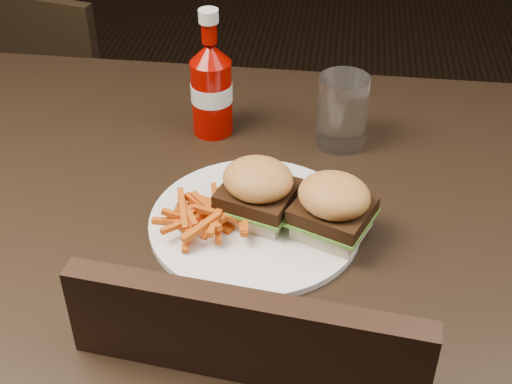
# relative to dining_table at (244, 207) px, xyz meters

# --- Properties ---
(dining_table) EXTENTS (1.20, 0.80, 0.04)m
(dining_table) POSITION_rel_dining_table_xyz_m (0.00, 0.00, 0.00)
(dining_table) COLOR black
(dining_table) RESTS_ON ground
(chair_far) EXTENTS (0.44, 0.44, 0.03)m
(chair_far) POSITION_rel_dining_table_xyz_m (-0.52, 0.68, -0.30)
(chair_far) COLOR black
(chair_far) RESTS_ON ground
(plate) EXTENTS (0.29, 0.29, 0.01)m
(plate) POSITION_rel_dining_table_xyz_m (0.03, -0.06, 0.03)
(plate) COLOR white
(plate) RESTS_ON dining_table
(sandwich_half_a) EXTENTS (0.11, 0.10, 0.02)m
(sandwich_half_a) POSITION_rel_dining_table_xyz_m (0.03, -0.05, 0.04)
(sandwich_half_a) COLOR beige
(sandwich_half_a) RESTS_ON plate
(sandwich_half_b) EXTENTS (0.11, 0.11, 0.02)m
(sandwich_half_b) POSITION_rel_dining_table_xyz_m (0.13, -0.08, 0.04)
(sandwich_half_b) COLOR beige
(sandwich_half_b) RESTS_ON plate
(fries_pile) EXTENTS (0.12, 0.12, 0.04)m
(fries_pile) POSITION_rel_dining_table_xyz_m (-0.03, -0.07, 0.05)
(fries_pile) COLOR orange
(fries_pile) RESTS_ON plate
(ketchup_bottle) EXTENTS (0.08, 0.08, 0.13)m
(ketchup_bottle) POSITION_rel_dining_table_xyz_m (-0.07, 0.17, 0.08)
(ketchup_bottle) COLOR #900500
(ketchup_bottle) RESTS_ON dining_table
(tumbler) EXTENTS (0.09, 0.09, 0.12)m
(tumbler) POSITION_rel_dining_table_xyz_m (0.13, 0.16, 0.08)
(tumbler) COLOR white
(tumbler) RESTS_ON dining_table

